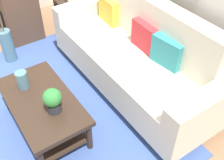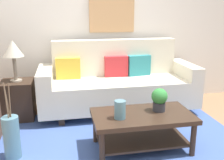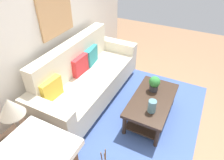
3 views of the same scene
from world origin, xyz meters
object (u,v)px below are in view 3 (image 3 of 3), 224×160
potted_plant_tabletop (154,83)px  side_table (27,149)px  throw_pillow_teal (91,56)px  tabletop_vase (152,106)px  throw_pillow_mustard (51,89)px  framed_painting (56,14)px  throw_pillow_crimson (80,65)px  couch (87,79)px  coffee_table (151,104)px  table_lamp (11,109)px

potted_plant_tabletop → side_table: potted_plant_tabletop is taller
throw_pillow_teal → tabletop_vase: (-0.62, -1.39, -0.15)m
throw_pillow_mustard → throw_pillow_teal: 1.10m
throw_pillow_teal → framed_painting: size_ratio=0.49×
throw_pillow_crimson → couch: bearing=-90.0°
throw_pillow_mustard → side_table: size_ratio=0.64×
throw_pillow_crimson → side_table: 1.53m
tabletop_vase → coffee_table: bearing=14.3°
throw_pillow_teal → throw_pillow_mustard: bearing=180.0°
throw_pillow_crimson → coffee_table: bearing=-89.3°
side_table → framed_painting: framed_painting is taller
potted_plant_tabletop → table_lamp: size_ratio=0.46×
throw_pillow_mustard → potted_plant_tabletop: 1.59m
throw_pillow_teal → side_table: (-1.83, -0.15, -0.40)m
side_table → framed_painting: bearing=18.5°
coffee_table → side_table: (-1.48, 1.17, -0.03)m
couch → potted_plant_tabletop: 1.17m
throw_pillow_teal → throw_pillow_crimson: bearing=180.0°
side_table → throw_pillow_teal: bearing=4.7°
throw_pillow_mustard → tabletop_vase: (0.48, -1.39, -0.15)m
side_table → framed_painting: 1.97m
couch → table_lamp: table_lamp is taller
couch → throw_pillow_teal: size_ratio=6.48×
tabletop_vase → table_lamp: 1.80m
tabletop_vase → framed_painting: (0.25, 1.73, 0.97)m
coffee_table → table_lamp: 2.01m
throw_pillow_teal → coffee_table: throw_pillow_teal is taller
couch → coffee_table: size_ratio=2.12×
potted_plant_tabletop → table_lamp: (-1.69, 1.12, 0.42)m
table_lamp → framed_painting: framed_painting is taller
throw_pillow_mustard → potted_plant_tabletop: throw_pillow_mustard is taller
throw_pillow_mustard → table_lamp: (-0.73, -0.15, 0.31)m
side_table → potted_plant_tabletop: bearing=-33.5°
potted_plant_tabletop → side_table: size_ratio=0.47×
throw_pillow_crimson → tabletop_vase: bearing=-100.3°
throw_pillow_crimson → tabletop_vase: size_ratio=1.85×
throw_pillow_mustard → throw_pillow_teal: (1.10, 0.00, 0.00)m
tabletop_vase → side_table: size_ratio=0.35×
framed_painting → potted_plant_tabletop: bearing=-82.0°
couch → throw_pillow_mustard: 0.79m
throw_pillow_teal → tabletop_vase: throw_pillow_teal is taller
throw_pillow_teal → tabletop_vase: size_ratio=1.85×
side_table → table_lamp: bearing=180.0°
couch → potted_plant_tabletop: bearing=-78.9°
throw_pillow_mustard → throw_pillow_crimson: 0.73m
couch → side_table: 1.47m
table_lamp → coffee_table: bearing=-38.2°
table_lamp → framed_painting: (1.47, 0.49, 0.51)m
throw_pillow_teal → table_lamp: bearing=-175.3°
throw_pillow_crimson → table_lamp: table_lamp is taller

